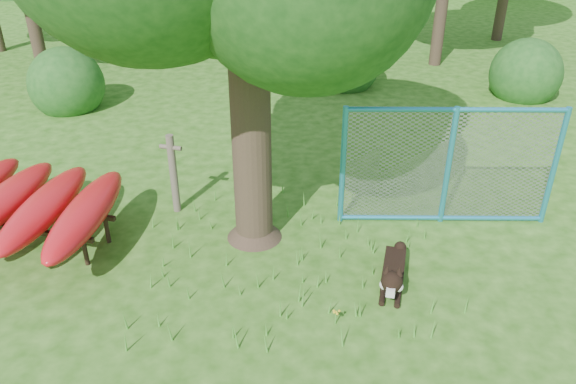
{
  "coord_description": "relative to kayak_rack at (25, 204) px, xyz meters",
  "views": [
    {
      "loc": [
        -0.01,
        -5.85,
        4.9
      ],
      "look_at": [
        0.2,
        1.2,
        1.0
      ],
      "focal_mm": 35.0,
      "sensor_mm": 36.0,
      "label": 1
    }
  ],
  "objects": [
    {
      "name": "ground",
      "position": [
        3.73,
        -1.51,
        -0.68
      ],
      "size": [
        80.0,
        80.0,
        0.0
      ],
      "primitive_type": "plane",
      "color": "#235410",
      "rests_on": "ground"
    },
    {
      "name": "wooden_post",
      "position": [
        2.08,
        0.92,
        0.05
      ],
      "size": [
        0.38,
        0.18,
        1.39
      ],
      "rotation": [
        0.0,
        0.0,
        -0.3
      ],
      "color": "brown",
      "rests_on": "ground"
    },
    {
      "name": "kayak_rack",
      "position": [
        0.0,
        0.0,
        0.0
      ],
      "size": [
        2.99,
        3.21,
        0.89
      ],
      "rotation": [
        0.0,
        0.0,
        -0.28
      ],
      "color": "black",
      "rests_on": "ground"
    },
    {
      "name": "husky_dog",
      "position": [
        5.34,
        -1.24,
        -0.49
      ],
      "size": [
        0.57,
        1.22,
        0.56
      ],
      "rotation": [
        0.0,
        0.0,
        -0.27
      ],
      "color": "black",
      "rests_on": "ground"
    },
    {
      "name": "fence_section",
      "position": [
        6.47,
        0.45,
        0.31
      ],
      "size": [
        3.4,
        0.23,
        3.31
      ],
      "rotation": [
        0.0,
        0.0,
        -0.04
      ],
      "color": "teal",
      "rests_on": "ground"
    },
    {
      "name": "wildflower_clump",
      "position": [
        4.48,
        -1.97,
        -0.51
      ],
      "size": [
        0.1,
        0.1,
        0.22
      ],
      "rotation": [
        0.0,
        0.0,
        -0.25
      ],
      "color": "#4D9731",
      "rests_on": "ground"
    },
    {
      "name": "shrub_left",
      "position": [
        -1.27,
        5.99,
        -0.68
      ],
      "size": [
        1.8,
        1.8,
        1.8
      ],
      "primitive_type": "sphere",
      "color": "#1A4F19",
      "rests_on": "ground"
    },
    {
      "name": "shrub_right",
      "position": [
        10.23,
        6.49,
        -0.68
      ],
      "size": [
        1.8,
        1.8,
        1.8
      ],
      "primitive_type": "sphere",
      "color": "#1A4F19",
      "rests_on": "ground"
    },
    {
      "name": "shrub_mid",
      "position": [
        5.73,
        7.49,
        -0.68
      ],
      "size": [
        1.8,
        1.8,
        1.8
      ],
      "primitive_type": "sphere",
      "color": "#1A4F19",
      "rests_on": "ground"
    }
  ]
}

